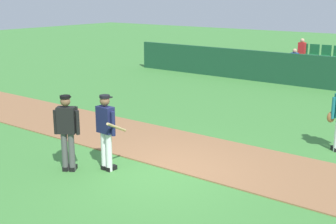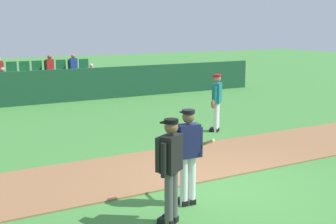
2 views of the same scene
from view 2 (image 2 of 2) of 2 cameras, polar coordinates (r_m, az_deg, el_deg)
name	(u,v)px [view 2 (image 2 of 2)]	position (r m, az deg, el deg)	size (l,w,h in m)	color
ground_plane	(218,186)	(9.39, 6.24, -9.23)	(80.00, 80.00, 0.00)	#42843A
infield_dirt_path	(177,164)	(10.68, 1.08, -6.57)	(28.00, 2.65, 0.03)	#936642
dugout_fence	(56,86)	(19.59, -13.88, 3.15)	(20.00, 0.16, 1.40)	#19472D
stadium_bleachers	(47,87)	(21.00, -14.94, 3.07)	(5.00, 2.10, 1.90)	slate
batter_navy_jersey	(188,153)	(8.12, 2.55, -5.20)	(0.67, 0.79, 1.76)	white
umpire_home_plate	(170,165)	(7.34, 0.26, -6.70)	(0.53, 0.46, 1.76)	#4C4C4C
runner_teal_jersey	(217,101)	(13.85, 6.11, 1.43)	(0.58, 0.49, 1.76)	white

